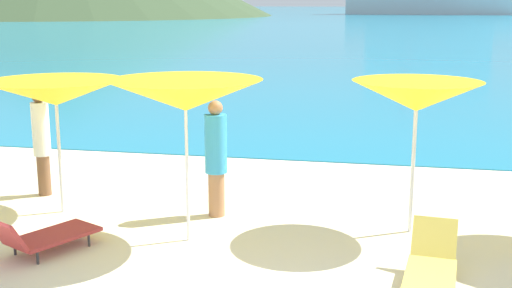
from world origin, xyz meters
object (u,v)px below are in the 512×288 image
lounge_chair_8 (431,265)px  beachgoer_0 (216,155)px  beachgoer_1 (41,139)px  umbrella_5 (417,96)px  umbrella_4 (185,95)px  umbrella_3 (56,93)px  lounge_chair_1 (43,235)px

lounge_chair_8 → beachgoer_0: size_ratio=0.84×
lounge_chair_8 → beachgoer_1: size_ratio=0.83×
lounge_chair_8 → beachgoer_0: (-3.13, 2.02, 0.70)m
umbrella_5 → beachgoer_0: (-2.94, 0.14, -1.02)m
lounge_chair_8 → beachgoer_1: beachgoer_1 is taller
beachgoer_0 → beachgoer_1: (-3.20, 0.49, 0.03)m
umbrella_4 → umbrella_3: bearing=160.9°
umbrella_4 → beachgoer_0: (0.10, 1.13, -1.08)m
umbrella_5 → lounge_chair_1: (-4.77, -1.87, -1.73)m
umbrella_4 → umbrella_5: bearing=18.0°
umbrella_5 → beachgoer_1: (-6.14, 0.63, -0.99)m
umbrella_3 → lounge_chair_8: 6.06m
umbrella_5 → beachgoer_0: 3.11m
umbrella_4 → beachgoer_1: bearing=152.4°
umbrella_3 → lounge_chair_1: size_ratio=1.40×
umbrella_4 → lounge_chair_1: bearing=-153.2°
umbrella_3 → lounge_chair_1: bearing=-70.2°
lounge_chair_1 → beachgoer_0: bearing=-105.9°
lounge_chair_1 → beachgoer_1: size_ratio=0.82×
lounge_chair_1 → beachgoer_0: 2.81m
lounge_chair_8 → beachgoer_1: (-6.33, 2.51, 0.73)m
umbrella_4 → beachgoer_1: size_ratio=1.23×
umbrella_4 → beachgoer_0: bearing=84.8°
umbrella_4 → umbrella_5: (3.04, 0.99, -0.07)m
umbrella_4 → lounge_chair_1: (-1.73, -0.88, -1.79)m
umbrella_4 → beachgoer_0: size_ratio=1.25×
umbrella_3 → beachgoer_0: 2.64m
lounge_chair_8 → umbrella_3: bearing=169.1°
lounge_chair_1 → beachgoer_0: (1.83, 2.01, 0.71)m
umbrella_5 → lounge_chair_8: bearing=-84.1°
beachgoer_0 → umbrella_5: bearing=-33.3°
umbrella_4 → umbrella_5: umbrella_4 is taller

